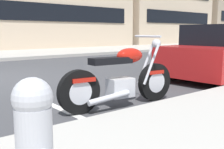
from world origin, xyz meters
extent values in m
cube|color=#ADA89E|center=(12.00, 6.80, 0.07)|extent=(120.00, 5.00, 0.14)
cube|color=silver|center=(0.00, -3.70, 0.00)|extent=(0.12, 2.20, 0.01)
cylinder|color=black|center=(1.53, -3.96, 0.32)|extent=(0.65, 0.17, 0.64)
cylinder|color=silver|center=(1.53, -3.96, 0.32)|extent=(0.36, 0.15, 0.35)
cylinder|color=black|center=(0.09, -3.82, 0.32)|extent=(0.65, 0.17, 0.64)
cylinder|color=silver|center=(0.09, -3.82, 0.32)|extent=(0.36, 0.15, 0.35)
cube|color=silver|center=(0.81, -3.89, 0.31)|extent=(0.42, 0.30, 0.30)
cube|color=black|center=(0.63, -3.87, 0.74)|extent=(0.70, 0.28, 0.10)
ellipsoid|color=#B7190F|center=(0.99, -3.90, 0.80)|extent=(0.50, 0.28, 0.24)
cube|color=#B7190F|center=(0.14, -3.83, 0.50)|extent=(0.38, 0.21, 0.06)
cube|color=#B7190F|center=(1.51, -3.95, 0.50)|extent=(0.33, 0.19, 0.06)
cylinder|color=silver|center=(1.39, -3.87, 0.64)|extent=(0.34, 0.07, 0.65)
cylinder|color=silver|center=(1.38, -4.01, 0.64)|extent=(0.34, 0.07, 0.65)
cylinder|color=silver|center=(1.35, -3.94, 1.10)|extent=(0.09, 0.62, 0.04)
sphere|color=silver|center=(1.55, -3.96, 0.98)|extent=(0.15, 0.15, 0.15)
cylinder|color=silver|center=(0.50, -4.00, 0.21)|extent=(0.71, 0.15, 0.16)
cylinder|color=black|center=(3.58, -2.72, 0.31)|extent=(0.63, 0.25, 0.62)
cube|color=#236638|center=(16.11, 3.59, 0.56)|extent=(4.59, 2.06, 0.80)
cube|color=black|center=(16.14, 3.59, 1.19)|extent=(2.29, 1.75, 0.47)
cylinder|color=black|center=(14.58, 2.92, 0.31)|extent=(0.63, 0.27, 0.62)
cylinder|color=black|center=(14.70, 4.48, 0.31)|extent=(0.63, 0.27, 0.62)
cylinder|color=black|center=(17.64, 4.26, 0.31)|extent=(0.63, 0.27, 0.62)
sphere|color=#B7B7BC|center=(-1.34, -5.59, 0.79)|extent=(0.24, 0.24, 0.24)
cylinder|color=#B7B7BC|center=(-1.34, -5.45, 0.46)|extent=(0.10, 0.08, 0.10)
cube|color=black|center=(7.35, 9.07, 2.42)|extent=(10.07, 0.06, 1.10)
cube|color=black|center=(19.43, 9.07, 2.54)|extent=(8.98, 0.06, 1.10)
camera|label=1|loc=(-1.96, -7.09, 1.17)|focal=43.90mm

